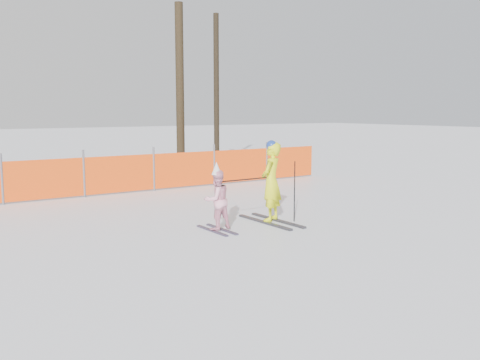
% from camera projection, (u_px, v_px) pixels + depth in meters
% --- Properties ---
extents(ground, '(120.00, 120.00, 0.00)m').
position_uv_depth(ground, '(256.00, 238.00, 9.60)').
color(ground, white).
rests_on(ground, ground).
extents(adult, '(0.70, 1.71, 1.68)m').
position_uv_depth(adult, '(271.00, 182.00, 10.84)').
color(adult, black).
rests_on(adult, ground).
extents(child, '(0.58, 1.06, 1.32)m').
position_uv_depth(child, '(217.00, 200.00, 10.11)').
color(child, black).
rests_on(child, ground).
extents(ski_poles, '(1.66, 0.22, 1.25)m').
position_uv_depth(ski_poles, '(272.00, 186.00, 10.72)').
color(ski_poles, black).
rests_on(ski_poles, ground).
extents(safety_fence, '(15.96, 0.06, 1.25)m').
position_uv_depth(safety_fence, '(80.00, 177.00, 13.94)').
color(safety_fence, '#595960').
rests_on(safety_fence, ground).
extents(tree_trunks, '(3.16, 2.57, 6.14)m').
position_uv_depth(tree_trunks, '(196.00, 90.00, 19.75)').
color(tree_trunks, black).
rests_on(tree_trunks, ground).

